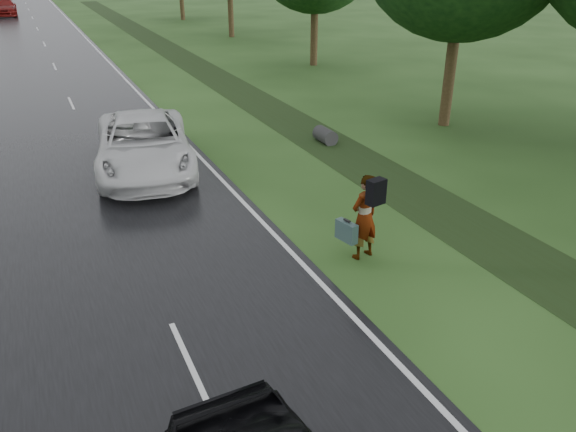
{
  "coord_description": "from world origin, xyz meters",
  "views": [
    {
      "loc": [
        1.84,
        -7.62,
        6.46
      ],
      "look_at": [
        6.41,
        2.26,
        1.3
      ],
      "focal_mm": 35.0,
      "sensor_mm": 36.0,
      "label": 1
    }
  ],
  "objects": [
    {
      "name": "far_car_red",
      "position": [
        1.0,
        63.58,
        0.9
      ],
      "size": [
        2.49,
        5.96,
        1.72
      ],
      "primitive_type": "imported",
      "rotation": [
        0.0,
        0.0,
        -0.01
      ],
      "color": "maroon",
      "rests_on": "road"
    },
    {
      "name": "edge_stripe_east",
      "position": [
        6.75,
        45.0,
        0.04
      ],
      "size": [
        0.12,
        180.0,
        0.01
      ],
      "primitive_type": "cube",
      "color": "silver",
      "rests_on": "road"
    },
    {
      "name": "white_pickup",
      "position": [
        4.83,
        9.75,
        0.9
      ],
      "size": [
        3.85,
        6.61,
        1.73
      ],
      "primitive_type": "imported",
      "rotation": [
        0.0,
        0.0,
        -0.16
      ],
      "color": "silver",
      "rests_on": "road"
    },
    {
      "name": "pedestrian",
      "position": [
        8.18,
        2.01,
        1.05
      ],
      "size": [
        1.02,
        0.77,
        2.03
      ],
      "rotation": [
        0.0,
        0.0,
        3.36
      ],
      "color": "#A5998C",
      "rests_on": "ground"
    },
    {
      "name": "drainage_ditch",
      "position": [
        11.5,
        18.71,
        0.04
      ],
      "size": [
        2.2,
        120.0,
        0.56
      ],
      "color": "black",
      "rests_on": "ground"
    }
  ]
}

